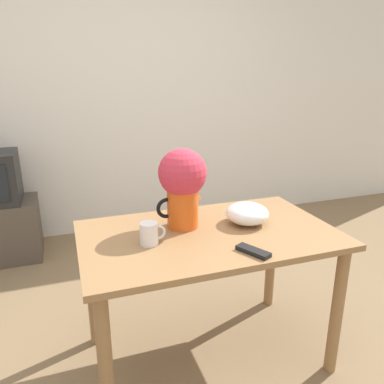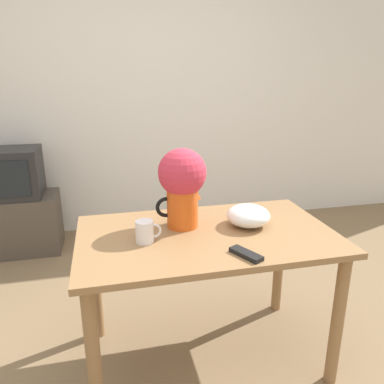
% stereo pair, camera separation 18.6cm
% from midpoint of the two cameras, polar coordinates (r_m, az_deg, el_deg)
% --- Properties ---
extents(ground_plane, '(12.00, 12.00, 0.00)m').
position_cam_midpoint_polar(ground_plane, '(2.16, -1.78, -25.36)').
color(ground_plane, '#7F6647').
extents(wall_back, '(8.00, 0.05, 2.60)m').
position_cam_midpoint_polar(wall_back, '(3.59, -12.26, 14.54)').
color(wall_back, silver).
rests_on(wall_back, ground_plane).
extents(table, '(1.24, 0.74, 0.73)m').
position_cam_midpoint_polar(table, '(1.89, -0.30, -9.31)').
color(table, olive).
rests_on(table, ground_plane).
extents(flower_vase, '(0.25, 0.24, 0.40)m').
position_cam_midpoint_polar(flower_vase, '(1.83, -4.37, 1.44)').
color(flower_vase, '#E05619').
rests_on(flower_vase, table).
extents(coffee_mug, '(0.12, 0.08, 0.10)m').
position_cam_midpoint_polar(coffee_mug, '(1.72, -9.59, -6.31)').
color(coffee_mug, white).
rests_on(coffee_mug, table).
extents(white_bowl, '(0.22, 0.22, 0.11)m').
position_cam_midpoint_polar(white_bowl, '(1.93, 5.70, -3.32)').
color(white_bowl, white).
rests_on(white_bowl, table).
extents(remote_control, '(0.12, 0.16, 0.02)m').
position_cam_midpoint_polar(remote_control, '(1.64, 6.08, -9.04)').
color(remote_control, black).
rests_on(remote_control, table).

